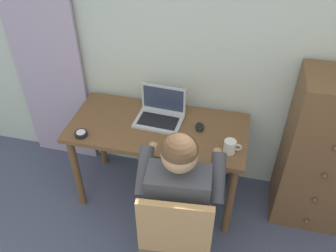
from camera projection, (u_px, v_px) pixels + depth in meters
wall_back at (211, 43)px, 2.49m from camera, size 4.80×0.05×2.50m
curtain_panel at (43, 46)px, 2.75m from camera, size 0.59×0.03×2.23m
desk at (158, 137)px, 2.65m from camera, size 1.30×0.61×0.74m
dresser at (321, 154)px, 2.53m from camera, size 0.52×0.45×1.24m
chair at (176, 231)px, 2.17m from camera, size 0.46×0.44×0.89m
person_seated at (180, 189)px, 2.19m from camera, size 0.57×0.61×1.21m
laptop at (160, 113)px, 2.62m from camera, size 0.35×0.27×0.24m
computer_mouse at (200, 127)px, 2.55m from camera, size 0.08×0.11×0.03m
desk_clock at (81, 134)px, 2.49m from camera, size 0.09×0.09×0.03m
coffee_mug at (230, 147)px, 2.34m from camera, size 0.12×0.08×0.09m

